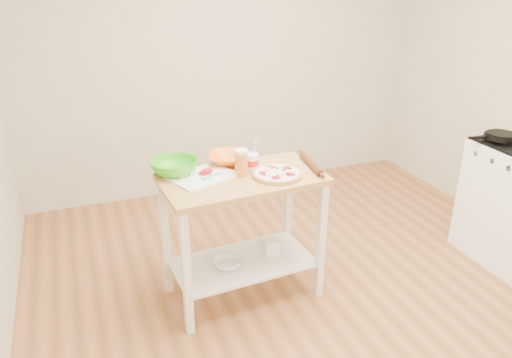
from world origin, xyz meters
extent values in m
cube|color=#A66B3D|center=(0.00, 0.00, -0.01)|extent=(4.00, 4.50, 0.02)
cube|color=beige|center=(0.00, 2.26, 1.35)|extent=(4.00, 0.02, 2.70)
cube|color=tan|center=(-0.48, 0.40, 0.88)|extent=(1.08, 0.64, 0.04)
cube|color=white|center=(-0.48, 0.40, 0.25)|extent=(0.99, 0.57, 0.02)
cube|color=white|center=(-0.94, 0.13, 0.43)|extent=(0.05, 0.05, 0.86)
cube|color=white|center=(-0.97, 0.61, 0.43)|extent=(0.05, 0.05, 0.86)
cube|color=white|center=(0.01, 0.20, 0.43)|extent=(0.05, 0.05, 0.86)
cube|color=white|center=(-0.02, 0.67, 0.43)|extent=(0.05, 0.05, 0.86)
cylinder|color=black|center=(1.53, 0.28, 0.98)|extent=(0.24, 0.24, 0.03)
cube|color=black|center=(1.35, 0.31, 0.98)|extent=(0.15, 0.06, 0.02)
cylinder|color=tan|center=(-0.26, 0.33, 0.91)|extent=(0.33, 0.33, 0.02)
cylinder|color=tan|center=(-0.26, 0.33, 0.92)|extent=(0.33, 0.33, 0.01)
cylinder|color=white|center=(-0.26, 0.33, 0.92)|extent=(0.29, 0.29, 0.01)
cylinder|color=#AD171F|center=(-0.18, 0.37, 0.93)|extent=(0.06, 0.06, 0.01)
cylinder|color=#AD171F|center=(-0.27, 0.43, 0.93)|extent=(0.06, 0.06, 0.01)
cylinder|color=#AD171F|center=(-0.35, 0.35, 0.93)|extent=(0.06, 0.06, 0.01)
cylinder|color=#AD171F|center=(-0.31, 0.25, 0.93)|extent=(0.06, 0.06, 0.01)
cylinder|color=#AD171F|center=(-0.20, 0.27, 0.93)|extent=(0.06, 0.06, 0.01)
sphere|color=white|center=(-0.21, 0.39, 0.93)|extent=(0.04, 0.04, 0.04)
sphere|color=white|center=(-0.30, 0.40, 0.93)|extent=(0.04, 0.04, 0.04)
sphere|color=white|center=(-0.33, 0.32, 0.93)|extent=(0.04, 0.04, 0.04)
sphere|color=white|center=(-0.26, 0.28, 0.93)|extent=(0.04, 0.04, 0.04)
sphere|color=white|center=(-0.20, 0.31, 0.93)|extent=(0.04, 0.04, 0.04)
sphere|color=white|center=(-0.21, 0.39, 0.93)|extent=(0.04, 0.04, 0.04)
plane|color=#115913|center=(-0.17, 0.35, 0.93)|extent=(0.03, 0.03, 0.00)
plane|color=#115913|center=(-0.24, 0.40, 0.93)|extent=(0.04, 0.04, 0.00)
plane|color=#115913|center=(-0.30, 0.38, 0.93)|extent=(0.04, 0.04, 0.00)
plane|color=#115913|center=(-0.35, 0.32, 0.93)|extent=(0.03, 0.03, 0.00)
plane|color=#115913|center=(-0.28, 0.28, 0.93)|extent=(0.04, 0.04, 0.00)
plane|color=#115913|center=(-0.21, 0.28, 0.93)|extent=(0.04, 0.04, 0.00)
plane|color=#115913|center=(-0.21, 0.34, 0.93)|extent=(0.03, 0.03, 0.00)
cube|color=white|center=(-0.72, 0.49, 0.91)|extent=(0.48, 0.43, 0.01)
cube|color=#F4EACC|center=(-0.85, 0.51, 0.92)|extent=(0.03, 0.03, 0.02)
cube|color=#F4EACC|center=(-0.82, 0.52, 0.92)|extent=(0.03, 0.03, 0.02)
cube|color=#F4EACC|center=(-0.79, 0.53, 0.92)|extent=(0.03, 0.03, 0.02)
cube|color=#F4EACC|center=(-0.87, 0.54, 0.92)|extent=(0.03, 0.03, 0.02)
cube|color=#F4EACC|center=(-0.83, 0.55, 0.92)|extent=(0.03, 0.03, 0.02)
cube|color=#F4EACC|center=(-0.80, 0.56, 0.92)|extent=(0.03, 0.03, 0.02)
cylinder|color=#AD171F|center=(-0.70, 0.51, 0.92)|extent=(0.07, 0.07, 0.01)
cylinder|color=#AD171F|center=(-0.69, 0.52, 0.92)|extent=(0.07, 0.07, 0.01)
cylinder|color=#AD171F|center=(-0.68, 0.52, 0.93)|extent=(0.07, 0.07, 0.01)
cube|color=#3DAEAD|center=(-0.71, 0.43, 0.92)|extent=(0.06, 0.04, 0.01)
cylinder|color=#3DAEAD|center=(-0.64, 0.46, 0.92)|extent=(0.10, 0.03, 0.01)
cube|color=silver|center=(-0.83, 0.64, 0.91)|extent=(0.18, 0.05, 0.00)
cube|color=black|center=(-0.95, 0.61, 0.92)|extent=(0.10, 0.03, 0.01)
imported|color=orange|center=(-0.48, 0.66, 0.93)|extent=(0.36, 0.36, 0.07)
imported|color=green|center=(-0.88, 0.61, 0.95)|extent=(0.34, 0.34, 0.10)
cylinder|color=orange|center=(-0.47, 0.43, 0.98)|extent=(0.08, 0.08, 0.15)
cylinder|color=white|center=(-0.47, 0.43, 1.07)|extent=(0.09, 0.09, 0.02)
cylinder|color=white|center=(-0.38, 0.49, 0.96)|extent=(0.09, 0.09, 0.11)
cylinder|color=red|center=(-0.38, 0.49, 0.96)|extent=(0.10, 0.10, 0.04)
cylinder|color=silver|center=(-0.36, 0.49, 1.04)|extent=(0.01, 0.06, 0.12)
cylinder|color=#582D14|center=(0.02, 0.41, 0.92)|extent=(0.09, 0.37, 0.04)
imported|color=silver|center=(-0.60, 0.37, 0.29)|extent=(0.26, 0.26, 0.06)
cube|color=white|center=(-0.26, 0.44, 0.31)|extent=(0.11, 0.11, 0.11)
camera|label=1|loc=(-1.44, -2.39, 2.17)|focal=35.00mm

